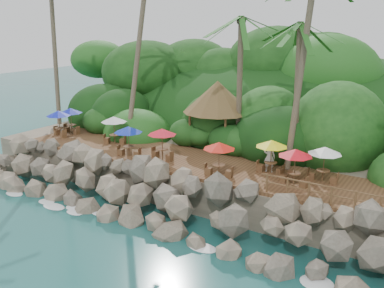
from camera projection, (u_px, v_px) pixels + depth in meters
The scene contains 11 objects.
ground at pixel (133, 231), 23.22m from camera, with size 140.00×140.00×0.00m, color #19514F.
land_base at pixel (256, 143), 35.96m from camera, with size 32.00×25.20×2.10m, color gray.
jungle_hill at pixel (287, 136), 42.35m from camera, with size 44.80×28.00×15.40m, color #143811.
seawall at pixel (155, 198), 24.53m from camera, with size 29.00×4.00×2.30m, color gray, non-canonical shape.
terrace at pixel (192, 162), 27.50m from camera, with size 26.00×5.00×0.20m, color brown.
jungle_foliage at pixel (250, 158), 35.43m from camera, with size 44.00×16.00×12.00m, color #143811, non-canonical shape.
foam_line at pixel (136, 228), 23.46m from camera, with size 25.20×0.80×0.06m.
palapa at pixel (217, 97), 30.00m from camera, with size 4.83×4.83×4.60m.
dining_clusters at pixel (170, 133), 27.57m from camera, with size 21.76×4.28×2.01m.
railing at pixel (320, 192), 20.89m from camera, with size 6.10×0.10×1.00m.
waiter at pixel (269, 157), 25.21m from camera, with size 0.66×0.44×1.82m, color white.
Camera 1 is at (13.90, -16.11, 10.88)m, focal length 40.40 mm.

